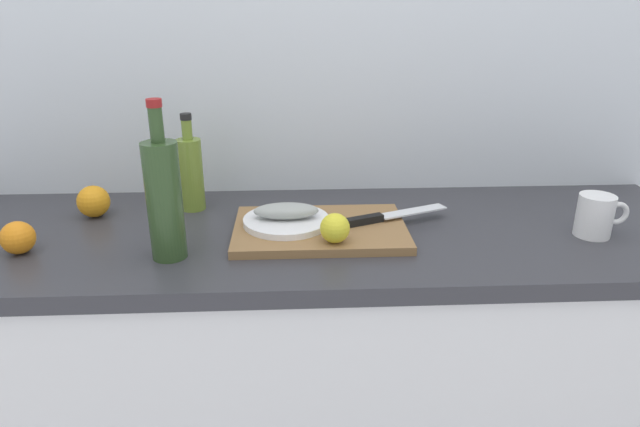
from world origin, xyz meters
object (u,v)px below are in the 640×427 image
Objects in this scene: cutting_board at (320,229)px; wine_bottle at (164,198)px; orange_0 at (93,201)px; olive_oil_bottle at (191,172)px; fish_fillet at (286,211)px; chef_knife at (381,217)px; coffee_mug_0 at (596,215)px; white_plate at (286,221)px; lemon_0 at (335,228)px.

cutting_board is 1.20× the size of wine_bottle.
olive_oil_bottle is at bearing 10.20° from orange_0.
wine_bottle reaches higher than orange_0.
fish_fillet is 0.30m from olive_oil_bottle.
chef_knife is 3.45× the size of orange_0.
fish_fillet is (-0.08, 0.01, 0.04)m from cutting_board.
chef_knife is 0.50m from coffee_mug_0.
white_plate is at bearing -34.27° from olive_oil_bottle.
wine_bottle is at bearing -176.03° from coffee_mug_0.
white_plate is 3.11× the size of lemon_0.
olive_oil_bottle is at bearing 89.55° from wine_bottle.
coffee_mug_0 is at bearing -4.00° from cutting_board.
white_plate is at bearing 170.27° from cutting_board.
cutting_board is 0.09m from fish_fillet.
cutting_board is 4.99× the size of orange_0.
olive_oil_bottle is (-0.47, 0.16, 0.07)m from chef_knife.
orange_0 is (-0.49, 0.12, 0.01)m from white_plate.
wine_bottle is 4.18× the size of orange_0.
coffee_mug_0 is at bearing -8.63° from orange_0.
olive_oil_bottle is at bearing 145.73° from fish_fillet.
orange_0 is (-1.21, 0.18, -0.01)m from coffee_mug_0.
lemon_0 reaches higher than chef_knife.
lemon_0 is at bearing -38.24° from olive_oil_bottle.
white_plate is 0.31m from olive_oil_bottle.
olive_oil_bottle is 2.08× the size of coffee_mug_0.
cutting_board is 0.37m from wine_bottle.
wine_bottle reaches higher than cutting_board.
fish_fillet is at bearing 175.36° from coffee_mug_0.
cutting_board is 0.38m from olive_oil_bottle.
white_plate is 0.81× the size of olive_oil_bottle.
coffee_mug_0 is (0.72, -0.06, 0.02)m from white_plate.
olive_oil_bottle is 0.75× the size of wine_bottle.
wine_bottle reaches higher than white_plate.
coffee_mug_0 is at bearing -13.21° from olive_oil_bottle.
fish_fillet is (0.00, 0.00, 0.03)m from white_plate.
white_plate is at bearing 134.03° from lemon_0.
lemon_0 is 0.64m from orange_0.
cutting_board is at bearing -9.73° from white_plate.
chef_knife is 0.51m from olive_oil_bottle.
wine_bottle is 2.78× the size of coffee_mug_0.
fish_fillet is 0.15m from lemon_0.
white_plate is 0.03m from fish_fillet.
olive_oil_bottle reaches higher than cutting_board.
cutting_board is 1.45× the size of chef_knife.
cutting_board is at bearing 105.91° from lemon_0.
coffee_mug_0 is at bearing 4.89° from lemon_0.
coffee_mug_0 reaches higher than fish_fillet.
lemon_0 is (-0.12, -0.12, 0.02)m from chef_knife.
lemon_0 is at bearing -157.21° from chef_knife.
lemon_0 is 0.19× the size of wine_bottle.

